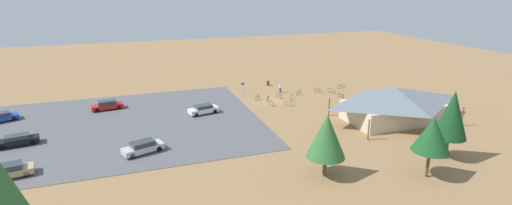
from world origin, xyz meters
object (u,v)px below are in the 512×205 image
(bicycle_black_lone_west, at_px, (341,96))
(car_tan_second_row, at_px, (8,171))
(bicycle_red_front_row, at_px, (291,98))
(lot_sign, at_px, (243,86))
(bicycle_teal_yard_left, at_px, (299,93))
(trash_bin, at_px, (268,83))
(bike_pavilion, at_px, (394,103))
(pine_far_west, at_px, (432,135))
(car_blue_far_end, at_px, (0,117))
(car_red_by_curb, at_px, (107,105))
(bicycle_purple_mid_cluster, at_px, (317,90))
(bicycle_teal_trailside, at_px, (258,98))
(bicycle_silver_near_porch, at_px, (289,104))
(car_black_inner_stall, at_px, (18,140))
(pine_center, at_px, (452,115))
(bicycle_orange_by_bin, at_px, (268,99))
(car_white_aisle_side, at_px, (203,109))
(pine_midwest, at_px, (327,136))
(bicycle_green_back_row, at_px, (279,96))
(bicycle_blue_near_sign, at_px, (341,86))
(visitor_by_pavilion, at_px, (280,88))
(bicycle_yellow_yard_right, at_px, (272,104))
(bicycle_white_edge_south, at_px, (331,91))
(car_silver_back_corner, at_px, (143,147))

(bicycle_black_lone_west, bearing_deg, car_tan_second_row, 16.42)
(car_tan_second_row, bearing_deg, bicycle_red_front_row, -158.02)
(lot_sign, height_order, bicycle_teal_yard_left, lot_sign)
(bicycle_red_front_row, bearing_deg, trash_bin, -88.61)
(bike_pavilion, xyz_separation_m, pine_far_west, (7.65, 14.99, 1.87))
(car_blue_far_end, xyz_separation_m, car_red_by_curb, (-14.28, -0.88, 0.05))
(bicycle_purple_mid_cluster, distance_m, bicycle_teal_trailside, 11.83)
(lot_sign, relative_size, bicycle_teal_trailside, 1.72)
(bicycle_red_front_row, bearing_deg, bicycle_silver_near_porch, 60.93)
(bicycle_black_lone_west, xyz_separation_m, car_red_by_curb, (38.01, -6.21, 0.40))
(bicycle_teal_yard_left, height_order, car_black_inner_stall, car_black_inner_stall)
(pine_center, bearing_deg, bike_pavilion, -101.43)
(bicycle_red_front_row, distance_m, bicycle_orange_by_bin, 4.03)
(car_black_inner_stall, bearing_deg, bicycle_black_lone_west, -173.99)
(bicycle_black_lone_west, xyz_separation_m, car_white_aisle_side, (24.24, 0.70, 0.37))
(pine_midwest, distance_m, bicycle_green_back_row, 27.95)
(bicycle_teal_yard_left, height_order, car_tan_second_row, car_tan_second_row)
(car_red_by_curb, bearing_deg, bicycle_purple_mid_cluster, 176.82)
(bicycle_green_back_row, distance_m, bicycle_silver_near_porch, 4.44)
(car_blue_far_end, height_order, car_tan_second_row, car_tan_second_row)
(pine_midwest, xyz_separation_m, bicycle_blue_near_sign, (-19.91, -29.31, -4.00))
(bike_pavilion, distance_m, bicycle_teal_yard_left, 18.25)
(bicycle_silver_near_porch, height_order, visitor_by_pavilion, visitor_by_pavilion)
(trash_bin, bearing_deg, bicycle_silver_near_porch, 83.76)
(bicycle_yellow_yard_right, bearing_deg, car_blue_far_end, -8.54)
(pine_far_west, bearing_deg, bicycle_yellow_yard_right, -76.94)
(bicycle_white_edge_south, bearing_deg, bicycle_teal_trailside, -1.54)
(car_black_inner_stall, bearing_deg, bicycle_silver_near_porch, -174.56)
(pine_far_west, relative_size, car_silver_back_corner, 1.28)
(pine_midwest, distance_m, bicycle_black_lone_west, 29.40)
(bicycle_white_edge_south, bearing_deg, car_black_inner_stall, 9.63)
(pine_midwest, height_order, bicycle_green_back_row, pine_midwest)
(bike_pavilion, height_order, lot_sign, bike_pavilion)
(trash_bin, relative_size, pine_midwest, 0.14)
(lot_sign, distance_m, car_white_aisle_side, 12.23)
(pine_far_west, height_order, bicycle_white_edge_south, pine_far_west)
(bicycle_blue_near_sign, bearing_deg, visitor_by_pavilion, -5.52)
(lot_sign, xyz_separation_m, bicycle_blue_near_sign, (-18.75, 2.36, -1.05))
(bicycle_red_front_row, height_order, bicycle_yellow_yard_right, bicycle_yellow_yard_right)
(bike_pavilion, distance_m, bicycle_blue_near_sign, 18.26)
(bicycle_silver_near_porch, xyz_separation_m, bicycle_orange_by_bin, (2.24, -3.90, -0.06))
(visitor_by_pavilion, bearing_deg, pine_center, 102.52)
(bicycle_teal_yard_left, relative_size, bicycle_red_front_row, 0.89)
(bicycle_silver_near_porch, bearing_deg, car_red_by_curb, -15.55)
(bicycle_black_lone_west, relative_size, car_black_inner_stall, 0.35)
(bicycle_green_back_row, bearing_deg, pine_midwest, 76.91)
(pine_center, relative_size, bicycle_purple_mid_cluster, 5.20)
(bicycle_orange_by_bin, bearing_deg, bicycle_teal_yard_left, -165.48)
(car_black_inner_stall, bearing_deg, visitor_by_pavilion, -163.63)
(lot_sign, xyz_separation_m, car_red_by_curb, (22.64, 1.49, -0.65))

